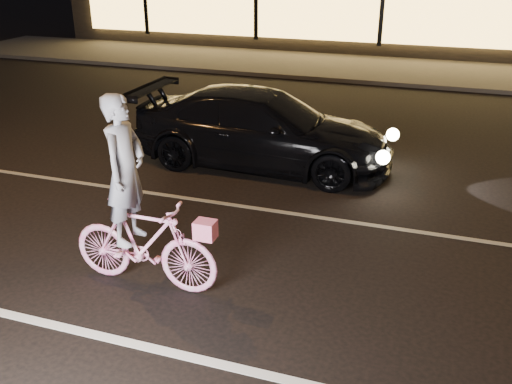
% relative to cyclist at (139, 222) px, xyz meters
% --- Properties ---
extents(ground, '(90.00, 90.00, 0.00)m').
position_rel_cyclist_xyz_m(ground, '(0.75, 0.44, -0.83)').
color(ground, black).
rests_on(ground, ground).
extents(lane_stripe_near, '(60.00, 0.12, 0.01)m').
position_rel_cyclist_xyz_m(lane_stripe_near, '(0.75, -1.06, -0.83)').
color(lane_stripe_near, silver).
rests_on(lane_stripe_near, ground).
extents(lane_stripe_far, '(60.00, 0.10, 0.01)m').
position_rel_cyclist_xyz_m(lane_stripe_far, '(0.75, 2.44, -0.83)').
color(lane_stripe_far, gray).
rests_on(lane_stripe_far, ground).
extents(sidewalk, '(30.00, 4.00, 0.12)m').
position_rel_cyclist_xyz_m(sidewalk, '(0.75, 13.44, -0.77)').
color(sidewalk, '#383533').
rests_on(sidewalk, ground).
extents(cyclist, '(1.85, 0.64, 2.33)m').
position_rel_cyclist_xyz_m(cyclist, '(0.00, 0.00, 0.00)').
color(cyclist, '#F835A0').
rests_on(cyclist, ground).
extents(sedan, '(4.77, 1.98, 1.38)m').
position_rel_cyclist_xyz_m(sedan, '(0.09, 4.31, -0.14)').
color(sedan, black).
rests_on(sedan, ground).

